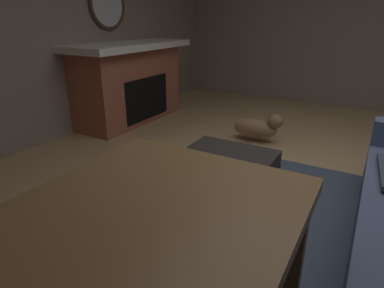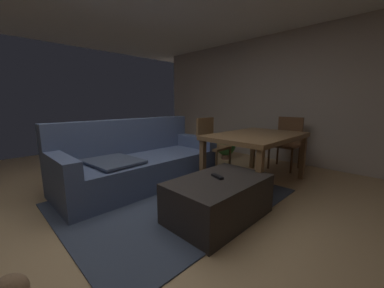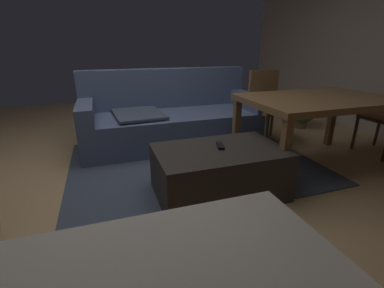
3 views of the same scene
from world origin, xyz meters
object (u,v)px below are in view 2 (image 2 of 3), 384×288
at_px(dining_chair_north, 210,141).
at_px(potted_plant, 226,145).
at_px(couch, 139,162).
at_px(dining_chair_east, 287,140).
at_px(dining_table, 256,139).
at_px(tv_remote, 217,176).
at_px(ottoman_coffee_table, 219,198).

relative_size(dining_chair_north, potted_plant, 1.73).
height_order(couch, dining_chair_east, couch).
distance_m(dining_table, dining_chair_north, 0.90).
bearing_deg(potted_plant, dining_chair_north, -161.53).
xyz_separation_m(tv_remote, dining_chair_north, (1.17, 1.10, 0.09)).
relative_size(dining_table, potted_plant, 2.76).
height_order(ottoman_coffee_table, dining_chair_east, dining_chair_east).
height_order(couch, ottoman_coffee_table, couch).
bearing_deg(ottoman_coffee_table, potted_plant, 34.87).
bearing_deg(potted_plant, dining_chair_east, -76.67).
bearing_deg(ottoman_coffee_table, dining_table, 12.26).
xyz_separation_m(tv_remote, potted_plant, (2.04, 1.39, -0.14)).
relative_size(couch, potted_plant, 4.23).
xyz_separation_m(tv_remote, dining_chair_east, (2.31, 0.22, 0.09)).
distance_m(couch, dining_table, 1.76).
distance_m(dining_chair_north, potted_plant, 0.94).
bearing_deg(ottoman_coffee_table, tv_remote, 63.89).
xyz_separation_m(dining_table, dining_chair_north, (-0.00, 0.88, -0.14)).
relative_size(dining_table, dining_chair_east, 1.60).
bearing_deg(tv_remote, dining_chair_east, 21.63).
relative_size(dining_chair_east, dining_chair_north, 1.00).
bearing_deg(tv_remote, ottoman_coffee_table, -99.98).
height_order(tv_remote, dining_chair_east, dining_chair_east).
bearing_deg(dining_table, tv_remote, -169.44).
height_order(dining_chair_east, dining_chair_north, same).
distance_m(dining_table, potted_plant, 1.50).
bearing_deg(dining_chair_east, dining_table, -179.83).
height_order(tv_remote, dining_table, dining_table).
bearing_deg(dining_chair_north, ottoman_coffee_table, -136.19).
xyz_separation_m(dining_chair_east, dining_chair_north, (-1.14, 0.88, 0.00)).
distance_m(tv_remote, dining_chair_north, 1.61).
xyz_separation_m(couch, ottoman_coffee_table, (0.04, -1.47, -0.11)).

